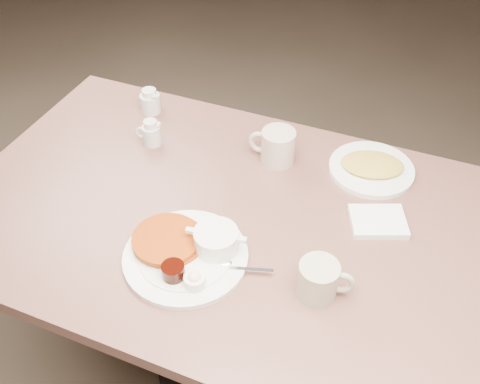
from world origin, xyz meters
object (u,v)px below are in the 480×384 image
at_px(main_plate, 189,250).
at_px(coffee_mug_far, 277,146).
at_px(diner_table, 237,259).
at_px(creamer_right, 150,101).
at_px(creamer_left, 151,133).
at_px(hash_plate, 372,167).
at_px(coffee_mug_near, 320,279).

height_order(main_plate, coffee_mug_far, coffee_mug_far).
distance_m(diner_table, creamer_right, 0.59).
bearing_deg(diner_table, coffee_mug_far, 86.26).
bearing_deg(diner_table, main_plate, -108.61).
relative_size(main_plate, creamer_left, 4.72).
xyz_separation_m(main_plate, creamer_left, (-0.30, 0.36, 0.01)).
bearing_deg(main_plate, diner_table, 71.39).
height_order(diner_table, hash_plate, hash_plate).
relative_size(diner_table, coffee_mug_far, 10.77).
height_order(diner_table, coffee_mug_near, coffee_mug_near).
relative_size(coffee_mug_near, coffee_mug_far, 0.98).
bearing_deg(creamer_left, coffee_mug_far, 9.96).
bearing_deg(creamer_right, diner_table, -37.45).
height_order(creamer_right, hash_plate, creamer_right).
relative_size(coffee_mug_near, creamer_right, 1.59).
height_order(coffee_mug_near, coffee_mug_far, coffee_mug_far).
height_order(main_plate, hash_plate, main_plate).
distance_m(main_plate, hash_plate, 0.59).
bearing_deg(coffee_mug_far, creamer_left, -170.04).
bearing_deg(coffee_mug_near, creamer_left, 150.84).
xyz_separation_m(diner_table, creamer_right, (-0.44, 0.34, 0.21)).
bearing_deg(diner_table, coffee_mug_near, -30.38).
distance_m(main_plate, coffee_mug_near, 0.32).
relative_size(creamer_right, hash_plate, 0.29).
bearing_deg(coffee_mug_far, hash_plate, 11.62).
xyz_separation_m(main_plate, coffee_mug_near, (0.32, 0.01, 0.02)).
distance_m(coffee_mug_near, coffee_mug_far, 0.48).
xyz_separation_m(coffee_mug_near, creamer_right, (-0.70, 0.49, -0.01)).
bearing_deg(main_plate, creamer_left, 129.89).
relative_size(coffee_mug_far, hash_plate, 0.47).
bearing_deg(creamer_right, creamer_left, -59.70).
bearing_deg(coffee_mug_far, main_plate, -99.78).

